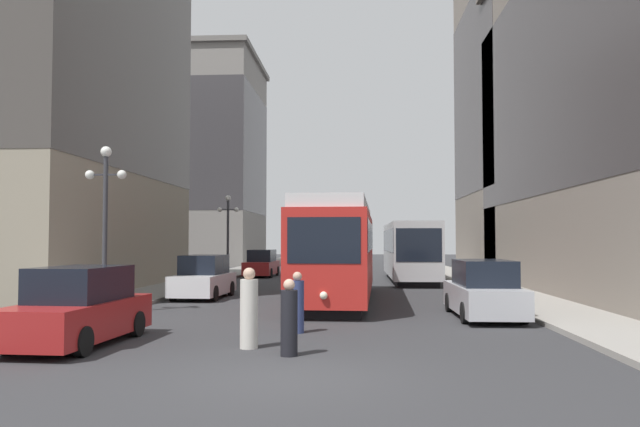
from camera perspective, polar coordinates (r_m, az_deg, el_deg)
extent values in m
plane|color=#303033|center=(11.38, -3.16, -14.84)|extent=(200.00, 200.00, 0.00)
cube|color=gray|center=(51.92, -6.74, -5.10)|extent=(2.77, 120.00, 0.15)
cube|color=gray|center=(51.53, 10.96, -5.10)|extent=(2.77, 120.00, 0.15)
cube|color=black|center=(25.18, 1.71, -7.66)|extent=(2.63, 12.14, 0.35)
cube|color=red|center=(25.09, 1.70, -3.73)|extent=(3.06, 13.21, 3.10)
cube|color=black|center=(25.08, 1.70, -2.14)|extent=(3.07, 12.68, 1.08)
cube|color=silver|center=(25.11, 1.70, 0.31)|extent=(2.84, 12.94, 0.44)
cube|color=black|center=(18.56, 0.36, -2.48)|extent=(2.21, 0.16, 1.40)
sphere|color=#F2EACC|center=(18.56, 0.34, -7.56)|extent=(0.24, 0.24, 0.24)
cube|color=black|center=(37.83, 8.24, -5.91)|extent=(2.22, 11.33, 0.35)
cube|color=#B7B7BA|center=(37.77, 8.22, -3.30)|extent=(2.61, 12.32, 3.10)
cube|color=black|center=(37.77, 8.22, -2.48)|extent=(2.63, 11.82, 1.30)
cube|color=black|center=(31.66, 9.09, -2.89)|extent=(2.30, 0.09, 1.71)
cylinder|color=black|center=(14.97, -26.88, -10.35)|extent=(0.21, 0.65, 0.64)
cylinder|color=black|center=(17.33, -21.76, -9.33)|extent=(0.21, 0.65, 0.64)
cylinder|color=black|center=(14.12, -20.98, -10.95)|extent=(0.21, 0.65, 0.64)
cylinder|color=black|center=(16.60, -16.49, -9.72)|extent=(0.21, 0.65, 0.64)
cube|color=maroon|center=(15.69, -21.39, -9.05)|extent=(2.04, 4.55, 0.84)
cube|color=black|center=(15.71, -21.15, -6.04)|extent=(1.71, 2.54, 0.80)
cylinder|color=black|center=(25.81, -13.37, -7.14)|extent=(0.21, 0.65, 0.64)
cylinder|color=black|center=(28.28, -11.59, -6.75)|extent=(0.21, 0.65, 0.64)
cylinder|color=black|center=(25.29, -9.69, -7.27)|extent=(0.21, 0.65, 0.64)
cylinder|color=black|center=(27.81, -8.20, -6.85)|extent=(0.21, 0.65, 0.64)
cube|color=silver|center=(26.76, -10.69, -6.40)|extent=(2.00, 4.30, 0.84)
cube|color=black|center=(26.82, -10.61, -4.64)|extent=(1.69, 2.39, 0.80)
cylinder|color=black|center=(22.12, 16.20, -7.90)|extent=(0.18, 0.64, 0.64)
cylinder|color=black|center=(19.17, 18.27, -8.71)|extent=(0.18, 0.64, 0.64)
cylinder|color=black|center=(21.80, 11.78, -8.02)|extent=(0.18, 0.64, 0.64)
cylinder|color=black|center=(18.81, 13.17, -8.90)|extent=(0.18, 0.64, 0.64)
cube|color=#B2B2B7|center=(20.43, 14.80, -7.58)|extent=(1.82, 4.93, 0.84)
cube|color=black|center=(20.25, 14.85, -5.30)|extent=(1.60, 2.71, 0.80)
cylinder|color=black|center=(41.03, -6.94, -5.45)|extent=(0.19, 0.64, 0.64)
cylinder|color=black|center=(43.85, -6.17, -5.26)|extent=(0.19, 0.64, 0.64)
cylinder|color=black|center=(40.71, -4.57, -5.48)|extent=(0.19, 0.64, 0.64)
cylinder|color=black|center=(43.56, -3.95, -5.29)|extent=(0.19, 0.64, 0.64)
cube|color=maroon|center=(42.27, -5.40, -4.99)|extent=(1.91, 4.70, 0.84)
cube|color=black|center=(42.35, -5.36, -3.88)|extent=(1.64, 2.60, 0.80)
cylinder|color=black|center=(13.28, -2.87, -10.03)|extent=(0.36, 0.36, 1.38)
sphere|color=tan|center=(13.20, -2.86, -6.57)|extent=(0.25, 0.25, 0.25)
cylinder|color=beige|center=(14.27, -6.56, -9.16)|extent=(0.41, 0.41, 1.55)
sphere|color=tan|center=(14.19, -6.54, -5.54)|extent=(0.28, 0.28, 0.28)
cylinder|color=navy|center=(16.51, -2.11, -8.58)|extent=(0.36, 0.36, 1.38)
sphere|color=tan|center=(16.44, -2.11, -5.81)|extent=(0.25, 0.25, 0.25)
cylinder|color=#333338|center=(21.84, -19.20, -1.67)|extent=(0.16, 0.16, 5.10)
sphere|color=white|center=(22.05, -19.09, 5.40)|extent=(0.36, 0.36, 0.36)
sphere|color=white|center=(22.17, -20.44, 3.36)|extent=(0.31, 0.31, 0.31)
sphere|color=white|center=(21.75, -17.78, 3.43)|extent=(0.31, 0.31, 0.31)
cube|color=#333338|center=(21.95, -19.12, 3.40)|extent=(1.10, 0.06, 0.06)
cylinder|color=#333338|center=(40.57, -8.48, -2.26)|extent=(0.16, 0.16, 4.89)
sphere|color=white|center=(40.67, -8.46, 1.41)|extent=(0.36, 0.36, 0.36)
sphere|color=white|center=(40.74, -9.22, 0.35)|extent=(0.31, 0.31, 0.31)
sphere|color=white|center=(40.51, -7.71, 0.36)|extent=(0.31, 0.31, 0.31)
cube|color=#333338|center=(40.62, -8.47, 0.35)|extent=(1.10, 0.06, 0.06)
cube|color=#494440|center=(35.82, -27.40, 13.90)|extent=(14.51, 17.63, 13.51)
cube|color=gray|center=(66.18, -10.46, 4.57)|extent=(10.62, 14.47, 21.10)
cube|color=#423F43|center=(66.32, -10.45, 5.47)|extent=(10.66, 14.51, 12.66)
cube|color=slate|center=(68.35, -10.39, 13.59)|extent=(11.22, 15.07, 0.50)
cube|color=slate|center=(47.65, 22.74, 8.71)|extent=(15.00, 14.75, 23.11)
cube|color=#3D3838|center=(47.88, 22.71, 10.07)|extent=(15.04, 14.79, 13.86)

